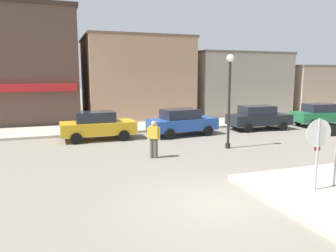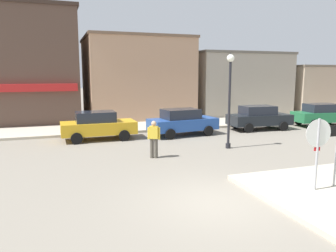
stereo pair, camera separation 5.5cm
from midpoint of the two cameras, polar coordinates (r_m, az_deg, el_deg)
ground_plane at (r=9.57m, az=8.83°, el=-12.98°), size 160.00×160.00×0.00m
kerb_far at (r=21.96m, az=-7.68°, el=-0.23°), size 80.00×4.00×0.15m
stop_sign at (r=10.58m, az=24.73°, el=-3.00°), size 0.82×0.12×2.30m
one_way_sign at (r=11.22m, az=27.41°, el=-3.51°), size 0.60×0.09×2.10m
lamp_post at (r=15.89m, az=10.81°, el=6.65°), size 0.36×0.36×4.54m
parked_car_nearest at (r=18.32m, az=-12.03°, el=0.15°), size 4.01×1.90×1.56m
parked_car_second at (r=19.25m, az=2.58°, el=0.76°), size 4.17×2.22×1.56m
parked_car_third at (r=22.01m, az=15.61°, el=1.47°), size 4.08×2.03×1.56m
parked_car_fourth at (r=25.11m, az=25.33°, el=1.83°), size 4.17×2.23×1.56m
pedestrian_crossing_near at (r=14.00m, az=-2.36°, el=-2.12°), size 0.53×0.36×1.61m
building_corner_shop at (r=27.37m, az=-24.27°, el=9.41°), size 8.34×8.46×8.27m
building_storefront_left_near at (r=27.35m, az=-5.59°, el=8.26°), size 8.15×7.43×6.46m
building_storefront_left_mid at (r=30.42m, az=11.36°, el=7.22°), size 8.59×6.38×5.43m
building_storefront_right_near at (r=34.89m, az=23.36°, el=6.01°), size 6.40×5.82×4.39m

